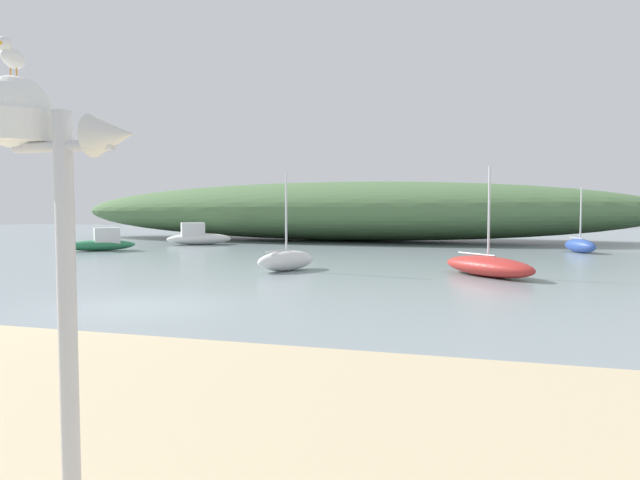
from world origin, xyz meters
The scene contains 9 objects.
ground_plane centered at (0.00, 0.00, 0.00)m, with size 120.00×120.00×0.00m, color gray.
distant_hill centered at (-1.80, 29.92, 2.22)m, with size 45.10×12.20×4.44m, color #517547.
mast_structure centered at (5.22, -8.94, 2.73)m, with size 1.14×0.51×3.08m.
seagull_on_radar centered at (5.07, -8.96, 3.40)m, with size 0.16×0.31×0.22m.
motorboat_far_left centered at (-12.74, 15.35, 0.47)m, with size 3.59×3.44×1.31m.
sailboat_near_shore centered at (13.33, 21.26, 0.40)m, with size 1.81×2.74×3.58m.
sailboat_centre_water centered at (8.33, 8.75, 0.37)m, with size 3.79×3.90×3.90m.
sailboat_mid_channel centered at (0.82, 8.52, 0.41)m, with size 2.16×2.97×3.80m.
motorboat_far_right centered at (-10.05, 21.68, 0.54)m, with size 4.28×3.53×1.48m.
Camera 1 is at (8.00, -11.96, 2.41)m, focal length 31.46 mm.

